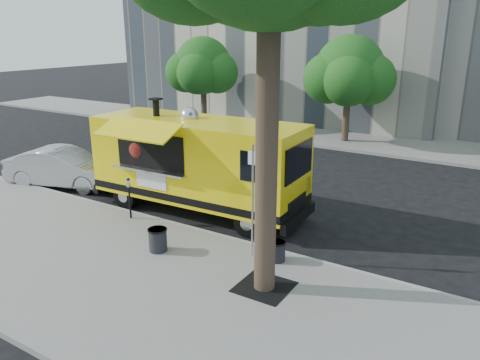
# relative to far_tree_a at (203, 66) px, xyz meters

# --- Properties ---
(ground) EXTENTS (120.00, 120.00, 0.00)m
(ground) POSITION_rel_far_tree_a_xyz_m (10.00, -12.30, -3.78)
(ground) COLOR black
(ground) RESTS_ON ground
(sidewalk) EXTENTS (60.00, 6.00, 0.15)m
(sidewalk) POSITION_rel_far_tree_a_xyz_m (10.00, -16.30, -3.70)
(sidewalk) COLOR gray
(sidewalk) RESTS_ON ground
(curb) EXTENTS (60.00, 0.14, 0.16)m
(curb) POSITION_rel_far_tree_a_xyz_m (10.00, -13.23, -3.70)
(curb) COLOR #999993
(curb) RESTS_ON ground
(far_sidewalk) EXTENTS (60.00, 5.00, 0.15)m
(far_sidewalk) POSITION_rel_far_tree_a_xyz_m (10.00, 1.20, -3.70)
(far_sidewalk) COLOR gray
(far_sidewalk) RESTS_ON ground
(tree_well) EXTENTS (1.20, 1.20, 0.02)m
(tree_well) POSITION_rel_far_tree_a_xyz_m (12.60, -15.10, -3.62)
(tree_well) COLOR black
(tree_well) RESTS_ON sidewalk
(far_tree_a) EXTENTS (3.42, 3.42, 5.36)m
(far_tree_a) POSITION_rel_far_tree_a_xyz_m (0.00, 0.00, 0.00)
(far_tree_a) COLOR #33261C
(far_tree_a) RESTS_ON far_sidewalk
(far_tree_b) EXTENTS (3.60, 3.60, 5.50)m
(far_tree_b) POSITION_rel_far_tree_a_xyz_m (9.00, 0.40, 0.06)
(far_tree_b) COLOR #33261C
(far_tree_b) RESTS_ON far_sidewalk
(sign_post) EXTENTS (0.28, 0.06, 3.00)m
(sign_post) POSITION_rel_far_tree_a_xyz_m (11.55, -13.85, -1.93)
(sign_post) COLOR silver
(sign_post) RESTS_ON sidewalk
(parking_meter) EXTENTS (0.11, 0.11, 1.33)m
(parking_meter) POSITION_rel_far_tree_a_xyz_m (7.00, -13.65, -2.79)
(parking_meter) COLOR black
(parking_meter) RESTS_ON sidewalk
(food_truck) EXTENTS (7.45, 3.62, 3.65)m
(food_truck) POSITION_rel_far_tree_a_xyz_m (8.20, -11.73, -2.06)
(food_truck) COLOR yellow
(food_truck) RESTS_ON ground
(sedan) EXTENTS (4.77, 2.74, 1.49)m
(sedan) POSITION_rel_far_tree_a_xyz_m (2.21, -12.30, -3.03)
(sedan) COLOR #AEAFB5
(sedan) RESTS_ON ground
(trash_bin_left) EXTENTS (0.52, 0.52, 0.63)m
(trash_bin_left) POSITION_rel_far_tree_a_xyz_m (9.26, -14.94, -3.29)
(trash_bin_left) COLOR black
(trash_bin_left) RESTS_ON sidewalk
(trash_bin_right) EXTENTS (0.45, 0.45, 0.54)m
(trash_bin_right) POSITION_rel_far_tree_a_xyz_m (12.25, -13.78, -3.34)
(trash_bin_right) COLOR black
(trash_bin_right) RESTS_ON sidewalk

